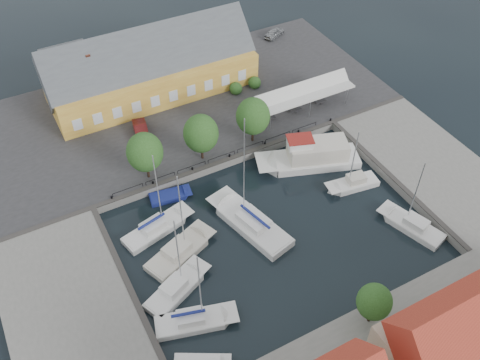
# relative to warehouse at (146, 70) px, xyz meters

# --- Properties ---
(ground) EXTENTS (140.00, 140.00, 0.00)m
(ground) POSITION_rel_warehouse_xyz_m (2.60, -28.36, -4.43)
(ground) COLOR black
(ground) RESTS_ON ground
(north_quay) EXTENTS (56.00, 26.00, 1.00)m
(north_quay) POSITION_rel_warehouse_xyz_m (2.60, -5.36, -3.93)
(north_quay) COLOR #2D2D30
(north_quay) RESTS_ON ground
(west_quay) EXTENTS (12.00, 24.00, 1.00)m
(west_quay) POSITION_rel_warehouse_xyz_m (-19.40, -30.36, -3.93)
(west_quay) COLOR slate
(west_quay) RESTS_ON ground
(east_quay) EXTENTS (12.00, 24.00, 1.00)m
(east_quay) POSITION_rel_warehouse_xyz_m (24.60, -30.36, -3.93)
(east_quay) COLOR slate
(east_quay) RESTS_ON ground
(quay_edge_fittings) EXTENTS (56.00, 24.72, 0.40)m
(quay_edge_fittings) POSITION_rel_warehouse_xyz_m (2.62, -23.61, -3.37)
(quay_edge_fittings) COLOR #383533
(quay_edge_fittings) RESTS_ON north_quay
(warehouse) EXTENTS (28.56, 14.00, 9.55)m
(warehouse) POSITION_rel_warehouse_xyz_m (0.00, 0.00, 0.00)
(warehouse) COLOR gold
(warehouse) RESTS_ON north_quay
(tent_canopy) EXTENTS (14.00, 4.00, 2.83)m
(tent_canopy) POSITION_rel_warehouse_xyz_m (16.60, -13.86, -0.74)
(tent_canopy) COLOR silver
(tent_canopy) RESTS_ON north_quay
(quay_trees) EXTENTS (18.20, 4.20, 6.30)m
(quay_trees) POSITION_rel_warehouse_xyz_m (0.60, -16.36, 0.45)
(quay_trees) COLOR black
(quay_trees) RESTS_ON north_quay
(car_silver) EXTENTS (4.30, 3.13, 1.36)m
(car_silver) POSITION_rel_warehouse_xyz_m (23.24, 4.62, -2.75)
(car_silver) COLOR #989C9F
(car_silver) RESTS_ON north_quay
(car_red) EXTENTS (2.48, 4.92, 1.55)m
(car_red) POSITION_rel_warehouse_xyz_m (-4.44, -8.83, -2.65)
(car_red) COLOR #561313
(car_red) RESTS_ON north_quay
(center_sailboat) EXTENTS (5.85, 11.45, 14.90)m
(center_sailboat) POSITION_rel_warehouse_xyz_m (0.93, -27.97, -4.07)
(center_sailboat) COLOR white
(center_sailboat) RESTS_ON ground
(trawler) EXTENTS (13.21, 7.79, 5.00)m
(trawler) POSITION_rel_warehouse_xyz_m (12.49, -22.56, -3.41)
(trawler) COLOR white
(trawler) RESTS_ON ground
(east_boat_b) EXTENTS (6.64, 2.98, 9.08)m
(east_boat_b) POSITION_rel_warehouse_xyz_m (14.62, -28.24, -4.17)
(east_boat_b) COLOR white
(east_boat_b) RESTS_ON ground
(east_boat_c) EXTENTS (4.54, 7.87, 9.85)m
(east_boat_c) POSITION_rel_warehouse_xyz_m (16.37, -36.55, -4.17)
(east_boat_c) COLOR white
(east_boat_c) RESTS_ON ground
(west_boat_a) EXTENTS (8.64, 4.34, 11.16)m
(west_boat_a) POSITION_rel_warehouse_xyz_m (-8.42, -23.72, -4.16)
(west_boat_a) COLOR white
(west_boat_a) RESTS_ON ground
(west_boat_b) EXTENTS (8.66, 5.72, 11.34)m
(west_boat_b) POSITION_rel_warehouse_xyz_m (-7.51, -27.83, -4.17)
(west_boat_b) COLOR beige
(west_boat_b) RESTS_ON ground
(west_boat_c) EXTENTS (7.92, 5.42, 10.49)m
(west_boat_c) POSITION_rel_warehouse_xyz_m (-9.58, -31.89, -4.17)
(west_boat_c) COLOR white
(west_boat_c) RESTS_ON ground
(west_boat_d) EXTENTS (8.15, 4.39, 10.66)m
(west_boat_d) POSITION_rel_warehouse_xyz_m (-9.56, -36.01, -4.16)
(west_boat_d) COLOR white
(west_boat_d) RESTS_ON ground
(launch_nw) EXTENTS (5.10, 2.67, 0.88)m
(launch_nw) POSITION_rel_warehouse_xyz_m (-5.22, -19.70, -4.34)
(launch_nw) COLOR navy
(launch_nw) RESTS_ON ground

